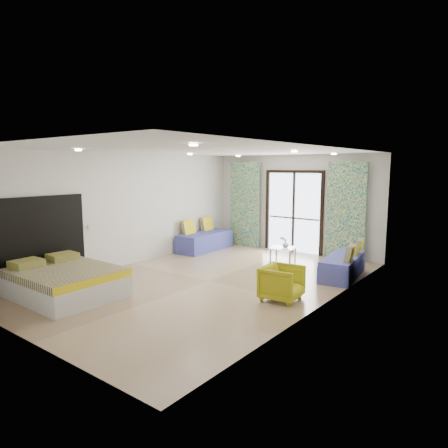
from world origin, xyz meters
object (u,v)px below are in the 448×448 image
Objects in this scene: coffee_table at (283,249)px; armchair at (282,281)px; daybed_left at (204,240)px; daybed_right at (343,266)px; bed at (65,282)px.

coffee_table is 2.90m from armchair.
daybed_left is 2.52m from coffee_table.
coffee_table is at bearing 158.35° from daybed_right.
armchair reaches higher than bed.
daybed_right is 1.77m from coffee_table.
daybed_left is 2.75× the size of coffee_table.
bed reaches higher than coffee_table.
bed is 2.82× the size of coffee_table.
daybed_left is 4.63m from armchair.
bed is 4.77m from daybed_left.
bed is 5.66m from daybed_right.
daybed_left reaches higher than coffee_table.
daybed_right reaches higher than coffee_table.
daybed_right is 2.54× the size of coffee_table.
daybed_right is (4.23, -0.35, -0.03)m from daybed_left.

